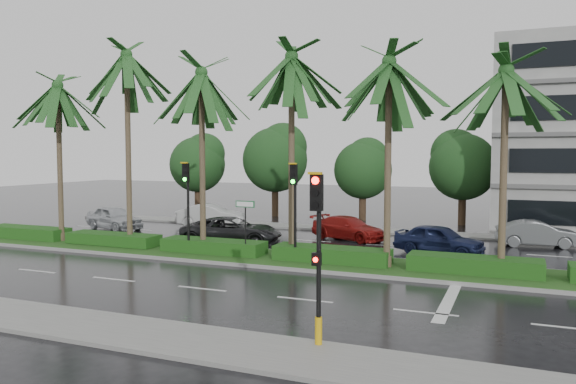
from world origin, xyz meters
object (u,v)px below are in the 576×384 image
at_px(signal_near, 318,251).
at_px(street_sign, 245,214).
at_px(car_white, 211,215).
at_px(car_darkgrey, 232,231).
at_px(signal_median_left, 187,194).
at_px(car_red, 348,228).
at_px(car_blue, 439,240).
at_px(car_grey, 538,234).
at_px(car_silver, 114,218).

distance_m(signal_near, street_sign, 12.11).
xyz_separation_m(car_white, car_darkgrey, (4.87, -6.13, 0.00)).
distance_m(signal_median_left, car_red, 10.03).
height_order(street_sign, car_white, street_sign).
bearing_deg(signal_median_left, car_darkgrey, 84.87).
xyz_separation_m(signal_median_left, car_blue, (11.05, 5.09, -2.26)).
relative_size(car_white, car_red, 1.00).
relative_size(car_white, car_blue, 1.05).
bearing_deg(signal_median_left, car_red, 54.73).
bearing_deg(car_grey, car_silver, 89.34).
relative_size(signal_median_left, car_blue, 1.01).
height_order(signal_median_left, car_darkgrey, signal_median_left).
height_order(signal_near, car_darkgrey, signal_near).
relative_size(street_sign, car_white, 0.57).
bearing_deg(car_blue, signal_median_left, 127.85).
distance_m(street_sign, car_red, 8.34).
bearing_deg(car_darkgrey, car_white, 25.24).
bearing_deg(signal_near, car_grey, 73.82).
xyz_separation_m(car_white, car_blue, (15.58, -4.87, -0.01)).
xyz_separation_m(car_darkgrey, car_blue, (10.70, 1.26, -0.01)).
relative_size(signal_near, signal_median_left, 1.00).
distance_m(car_silver, car_grey, 25.29).
height_order(signal_median_left, car_white, signal_median_left).
relative_size(car_silver, car_blue, 1.04).
relative_size(signal_near, street_sign, 1.68).
height_order(car_red, car_blue, car_blue).
height_order(car_white, car_blue, car_white).
distance_m(street_sign, car_blue, 9.53).
distance_m(car_white, car_darkgrey, 7.83).
xyz_separation_m(car_white, car_grey, (20.08, -0.53, -0.06)).
xyz_separation_m(signal_near, car_grey, (5.55, 19.12, -1.82)).
bearing_deg(car_white, car_red, -112.42).
height_order(car_blue, car_grey, car_blue).
relative_size(car_silver, car_red, 0.99).
bearing_deg(car_blue, car_grey, -32.90).
relative_size(signal_median_left, car_white, 0.96).
bearing_deg(car_white, street_sign, -153.71).
height_order(signal_near, signal_median_left, signal_median_left).
relative_size(signal_median_left, street_sign, 1.68).
bearing_deg(car_blue, car_darkgrey, 109.84).
xyz_separation_m(car_blue, car_grey, (4.50, 4.34, -0.05)).
bearing_deg(car_silver, signal_median_left, -105.27).
xyz_separation_m(street_sign, car_red, (2.63, 7.78, -1.47)).
bearing_deg(car_white, car_darkgrey, -152.82).
xyz_separation_m(car_darkgrey, car_red, (5.29, 4.13, -0.09)).
xyz_separation_m(car_silver, car_darkgrey, (9.89, -2.45, -0.01)).
xyz_separation_m(signal_near, car_darkgrey, (-9.66, 13.52, -1.76)).
bearing_deg(street_sign, car_blue, 31.38).
xyz_separation_m(street_sign, car_white, (-7.53, 9.78, -1.38)).
bearing_deg(car_grey, car_blue, 126.17).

